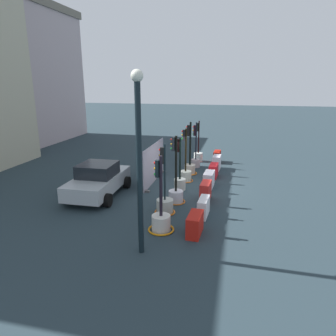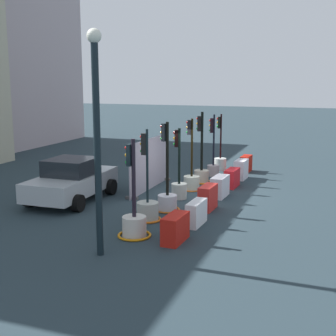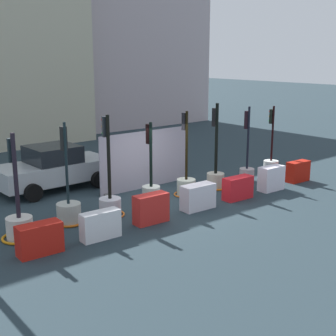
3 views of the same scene
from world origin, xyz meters
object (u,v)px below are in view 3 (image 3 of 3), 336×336
object	(u,v)px
traffic_light_3	(151,187)
traffic_light_6	(247,167)
traffic_light_0	(19,223)
construction_barrier_3	(198,197)
traffic_light_2	(110,201)
construction_barrier_0	(40,239)
traffic_light_4	(186,182)
construction_barrier_6	(298,171)
traffic_light_7	(271,162)
construction_barrier_5	(271,178)
traffic_light_1	(69,209)
construction_barrier_1	(100,225)
construction_barrier_2	(151,209)
construction_barrier_4	(238,188)
car_silver_hatchback	(53,168)
traffic_light_5	(215,174)

from	to	relation	value
traffic_light_3	traffic_light_6	size ratio (longest dim) A/B	0.93
traffic_light_0	construction_barrier_3	bearing A→B (deg)	-13.09
traffic_light_2	construction_barrier_0	distance (m)	3.16
traffic_light_4	traffic_light_6	world-z (taller)	traffic_light_4
traffic_light_0	construction_barrier_6	xyz separation A→B (m)	(10.60, -1.28, -0.05)
traffic_light_7	construction_barrier_5	world-z (taller)	traffic_light_7
traffic_light_1	traffic_light_4	xyz separation A→B (m)	(4.49, -0.10, 0.04)
construction_barrier_1	construction_barrier_5	distance (m)	7.19
traffic_light_0	traffic_light_3	distance (m)	4.56
traffic_light_1	construction_barrier_1	distance (m)	1.62
construction_barrier_2	construction_barrier_3	world-z (taller)	construction_barrier_2
construction_barrier_2	construction_barrier_6	bearing A→B (deg)	-0.08
traffic_light_1	traffic_light_2	size ratio (longest dim) A/B	0.96
construction_barrier_2	construction_barrier_4	bearing A→B (deg)	-0.92
traffic_light_0	traffic_light_7	size ratio (longest dim) A/B	1.02
traffic_light_2	traffic_light_7	xyz separation A→B (m)	(7.73, -0.01, 0.05)
traffic_light_0	traffic_light_3	bearing A→B (deg)	2.10
traffic_light_4	car_silver_hatchback	bearing A→B (deg)	130.05
traffic_light_2	car_silver_hatchback	world-z (taller)	traffic_light_2
traffic_light_2	construction_barrier_4	distance (m)	4.46
traffic_light_0	construction_barrier_4	distance (m)	7.23
traffic_light_6	car_silver_hatchback	distance (m)	7.27
traffic_light_0	construction_barrier_2	world-z (taller)	traffic_light_0
traffic_light_1	traffic_light_6	world-z (taller)	traffic_light_1
construction_barrier_0	traffic_light_7	bearing A→B (deg)	6.89
traffic_light_1	traffic_light_6	size ratio (longest dim) A/B	1.02
construction_barrier_4	construction_barrier_5	world-z (taller)	construction_barrier_5
traffic_light_0	construction_barrier_4	world-z (taller)	traffic_light_0
traffic_light_1	traffic_light_3	bearing A→B (deg)	-1.34
construction_barrier_2	car_silver_hatchback	xyz separation A→B (m)	(-0.49, 5.13, 0.34)
construction_barrier_5	traffic_light_2	bearing A→B (deg)	166.72
traffic_light_0	construction_barrier_6	bearing A→B (deg)	-6.90
traffic_light_1	construction_barrier_5	distance (m)	7.43
traffic_light_0	traffic_light_6	xyz separation A→B (m)	(9.09, -0.01, 0.11)
traffic_light_6	construction_barrier_0	distance (m)	9.19
construction_barrier_0	construction_barrier_4	world-z (taller)	construction_barrier_0
construction_barrier_1	construction_barrier_6	xyz separation A→B (m)	(8.95, 0.10, 0.01)
construction_barrier_3	car_silver_hatchback	distance (m)	5.65
traffic_light_5	construction_barrier_4	distance (m)	1.51
traffic_light_2	construction_barrier_1	xyz separation A→B (m)	(-1.22, -1.41, -0.09)
construction_barrier_1	construction_barrier_4	xyz separation A→B (m)	(5.46, 0.05, 0.01)
construction_barrier_3	construction_barrier_5	size ratio (longest dim) A/B	1.15
construction_barrier_0	car_silver_hatchback	bearing A→B (deg)	60.03
traffic_light_1	construction_barrier_5	bearing A→B (deg)	-12.59
construction_barrier_1	car_silver_hatchback	bearing A→B (deg)	76.18
traffic_light_4	traffic_light_7	size ratio (longest dim) A/B	1.05
traffic_light_6	construction_barrier_4	xyz separation A→B (m)	(-1.98, -1.33, -0.17)
traffic_light_5	car_silver_hatchback	world-z (taller)	traffic_light_5
traffic_light_4	construction_barrier_4	size ratio (longest dim) A/B	2.64
construction_barrier_1	construction_barrier_2	xyz separation A→B (m)	(1.78, 0.11, 0.05)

